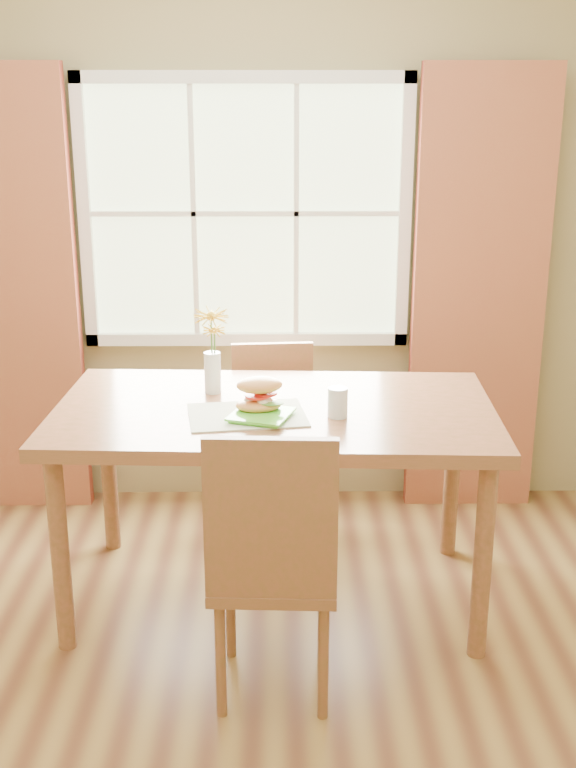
% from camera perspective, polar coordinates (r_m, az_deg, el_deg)
% --- Properties ---
extents(room, '(4.24, 3.84, 2.74)m').
position_cam_1_polar(room, '(2.65, -4.17, 2.66)').
color(room, olive).
rests_on(room, ground).
extents(window, '(1.62, 0.06, 1.32)m').
position_cam_1_polar(window, '(4.47, -2.74, 10.78)').
color(window, beige).
rests_on(window, room).
extents(curtain_left, '(0.65, 0.08, 2.20)m').
position_cam_1_polar(curtain_left, '(4.63, -17.14, 5.24)').
color(curtain_left, maroon).
rests_on(curtain_left, room).
extents(curtain_right, '(0.65, 0.08, 2.20)m').
position_cam_1_polar(curtain_right, '(4.55, 12.00, 5.42)').
color(curtain_right, maroon).
rests_on(curtain_right, room).
extents(dining_table, '(1.80, 1.06, 0.86)m').
position_cam_1_polar(dining_table, '(3.63, -0.86, -2.75)').
color(dining_table, brown).
rests_on(dining_table, room).
extents(chair_near, '(0.45, 0.45, 1.03)m').
position_cam_1_polar(chair_near, '(3.07, -0.98, -10.94)').
color(chair_near, brown).
rests_on(chair_near, room).
extents(chair_far, '(0.42, 0.42, 0.93)m').
position_cam_1_polar(chair_far, '(4.27, -0.88, -3.24)').
color(chair_far, brown).
rests_on(chair_far, room).
extents(placemat, '(0.49, 0.39, 0.01)m').
position_cam_1_polar(placemat, '(3.50, -2.62, -1.98)').
color(placemat, beige).
rests_on(placemat, dining_table).
extents(plate, '(0.27, 0.27, 0.01)m').
position_cam_1_polar(plate, '(3.46, -1.72, -2.07)').
color(plate, '#54C832').
rests_on(plate, placemat).
extents(croissant_sandwich, '(0.20, 0.15, 0.14)m').
position_cam_1_polar(croissant_sandwich, '(3.48, -1.83, -0.68)').
color(croissant_sandwich, '#FA9A55').
rests_on(croissant_sandwich, plate).
extents(water_glass, '(0.08, 0.08, 0.12)m').
position_cam_1_polar(water_glass, '(3.47, 3.17, -1.22)').
color(water_glass, silver).
rests_on(water_glass, dining_table).
extents(flower_vase, '(0.15, 0.15, 0.36)m').
position_cam_1_polar(flower_vase, '(3.72, -4.84, 2.58)').
color(flower_vase, silver).
rests_on(flower_vase, dining_table).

